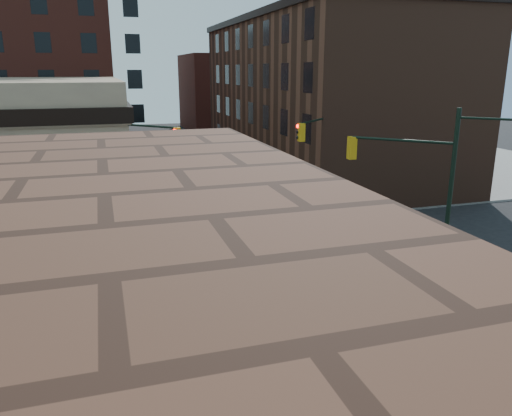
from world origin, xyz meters
TOP-DOWN VIEW (x-y plane):
  - ground at (0.00, 0.00)m, footprint 140.00×140.00m
  - sidewalk_ne at (23.00, 32.75)m, footprint 34.00×54.50m
  - commercial_row_ne at (13.00, 22.50)m, footprint 14.00×34.00m
  - filler_nw at (-16.00, 62.00)m, footprint 20.00×18.00m
  - filler_ne at (14.00, 58.00)m, footprint 16.00×16.00m
  - signal_pole_se at (6.04, -5.52)m, footprint 5.40×5.27m
  - signal_pole_nw at (-5.85, 5.34)m, footprint 3.58×3.67m
  - signal_pole_ne at (5.84, 5.35)m, footprint 3.67×3.58m
  - tree_ne_near at (7.50, 26.00)m, footprint 3.00×3.00m
  - tree_ne_far at (7.50, 34.00)m, footprint 3.00×3.00m
  - police_car at (1.97, 2.68)m, footprint 6.14×4.49m
  - pickup at (-5.80, 5.80)m, footprint 6.04×3.10m
  - parked_car_wnear at (-5.45, 22.00)m, footprint 2.50×4.96m
  - parked_car_wfar at (-2.52, 32.24)m, footprint 1.69×4.75m
  - parked_car_wdeep at (-5.06, 45.79)m, footprint 2.02×4.72m
  - parked_car_enear at (3.11, 27.84)m, footprint 1.95×4.54m
  - parked_car_efar at (5.50, 36.03)m, footprint 1.72×3.95m
  - pedestrian_a at (-6.74, 6.98)m, footprint 0.69×0.65m
  - pedestrian_b at (-10.66, 8.84)m, footprint 0.99×0.85m
  - pedestrian_c at (-12.79, 9.66)m, footprint 1.07×0.75m
  - barrel_road at (4.63, 5.08)m, footprint 0.61×0.61m
  - barrel_bank at (-3.36, 5.60)m, footprint 0.60×0.60m
  - barricade_se_a at (7.20, -5.70)m, footprint 0.61×1.10m
  - barricade_se_c at (8.50, -8.50)m, footprint 0.74×1.28m
  - barricade_nw_a at (-8.78, 6.82)m, footprint 1.40×0.73m
  - barricade_nw_b at (-10.66, 5.70)m, footprint 1.17×0.70m

SIDE VIEW (x-z plane):
  - ground at x=0.00m, z-range 0.00..0.00m
  - sidewalk_ne at x=23.00m, z-range 0.00..0.15m
  - barrel_bank at x=-3.36m, z-range 0.00..0.91m
  - barrel_road at x=4.63m, z-range 0.00..0.96m
  - barricade_se_a at x=7.20m, z-range 0.15..0.95m
  - barricade_nw_b at x=-10.66m, z-range 0.15..0.98m
  - barricade_se_c at x=8.50m, z-range 0.15..1.06m
  - parked_car_efar at x=5.50m, z-range 0.00..1.32m
  - barricade_nw_a at x=-8.78m, z-range 0.15..1.18m
  - parked_car_wdeep at x=-5.06m, z-range 0.00..1.36m
  - parked_car_enear at x=3.11m, z-range 0.00..1.45m
  - parked_car_wfar at x=-2.52m, z-range 0.00..1.56m
  - parked_car_wnear at x=-5.45m, z-range 0.00..1.62m
  - pickup at x=-5.80m, z-range 0.00..1.63m
  - police_car at x=1.97m, z-range 0.00..1.65m
  - pedestrian_a at x=-6.74m, z-range 0.15..1.74m
  - pedestrian_c at x=-12.79m, z-range 0.15..1.83m
  - pedestrian_b at x=-10.66m, z-range 0.15..1.91m
  - tree_ne_near at x=7.50m, z-range 1.06..5.91m
  - tree_ne_far at x=7.50m, z-range 1.06..5.91m
  - signal_pole_nw at x=-5.85m, z-range 0.34..8.34m
  - signal_pole_ne at x=5.84m, z-range 0.34..8.34m
  - signal_pole_se at x=6.04m, z-range 0.61..8.61m
  - filler_ne at x=14.00m, z-range 0.00..12.00m
  - commercial_row_ne at x=13.00m, z-range 0.00..14.00m
  - filler_nw at x=-16.00m, z-range 0.00..16.00m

